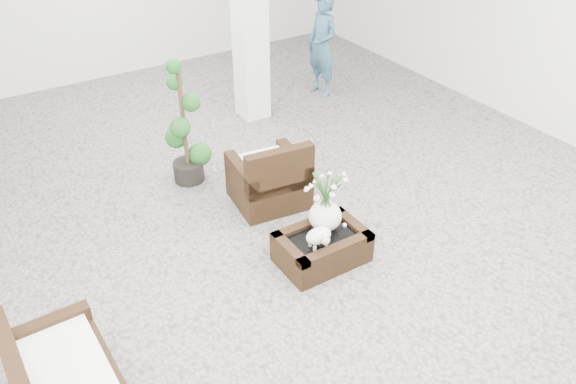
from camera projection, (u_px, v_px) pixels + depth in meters
ground at (283, 234)px, 6.51m from camera, size 11.00×11.00×0.00m
column at (249, 0)px, 8.04m from camera, size 0.40×0.40×3.50m
coffee_table at (322, 248)px, 6.05m from camera, size 0.90×0.60×0.31m
sheep_figurine at (318, 237)px, 5.78m from camera, size 0.28×0.23×0.21m
planter_narcissus at (326, 196)px, 5.86m from camera, size 0.44×0.44×0.80m
tealight at (345, 225)px, 6.11m from camera, size 0.04×0.04×0.03m
armchair at (268, 170)px, 6.82m from camera, size 0.89×0.87×0.86m
topiary at (184, 123)px, 7.01m from camera, size 0.43×0.43×1.60m
shopper at (322, 46)px, 9.24m from camera, size 0.46×0.63×1.62m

